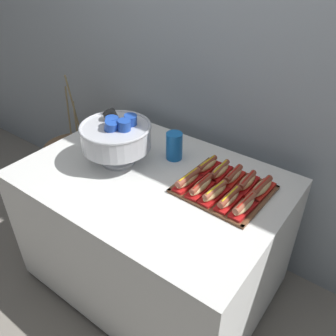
# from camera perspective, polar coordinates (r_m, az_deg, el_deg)

# --- Properties ---
(ground_plane) EXTENTS (10.00, 10.00, 0.00)m
(ground_plane) POSITION_cam_1_polar(r_m,az_deg,el_deg) (2.31, -2.20, -17.43)
(ground_plane) COLOR gray
(back_wall) EXTENTS (6.00, 0.10, 2.60)m
(back_wall) POSITION_cam_1_polar(r_m,az_deg,el_deg) (2.00, 8.45, 19.10)
(back_wall) COLOR #9EA8B2
(back_wall) RESTS_ON ground_plane
(buffet_table) EXTENTS (1.32, 0.91, 0.79)m
(buffet_table) POSITION_cam_1_polar(r_m,az_deg,el_deg) (2.00, -2.47, -10.09)
(buffet_table) COLOR white
(buffet_table) RESTS_ON ground_plane
(floor_vase) EXTENTS (0.53, 0.53, 1.04)m
(floor_vase) POSITION_cam_1_polar(r_m,az_deg,el_deg) (2.80, -14.72, -1.08)
(floor_vase) COLOR brown
(floor_vase) RESTS_ON ground_plane
(serving_tray) EXTENTS (0.42, 0.37, 0.01)m
(serving_tray) POSITION_cam_1_polar(r_m,az_deg,el_deg) (1.69, 9.01, -3.44)
(serving_tray) COLOR brown
(serving_tray) RESTS_ON buffet_table
(hot_dog_0) EXTENTS (0.07, 0.18, 0.07)m
(hot_dog_0) POSITION_cam_1_polar(r_m,az_deg,el_deg) (1.67, 3.26, -1.94)
(hot_dog_0) COLOR red
(hot_dog_0) RESTS_ON serving_tray
(hot_dog_1) EXTENTS (0.06, 0.18, 0.06)m
(hot_dog_1) POSITION_cam_1_polar(r_m,az_deg,el_deg) (1.64, 5.38, -2.99)
(hot_dog_1) COLOR #B21414
(hot_dog_1) RESTS_ON serving_tray
(hot_dog_2) EXTENTS (0.08, 0.19, 0.06)m
(hot_dog_2) POSITION_cam_1_polar(r_m,az_deg,el_deg) (1.61, 7.59, -3.99)
(hot_dog_2) COLOR #B21414
(hot_dog_2) RESTS_ON serving_tray
(hot_dog_3) EXTENTS (0.06, 0.17, 0.06)m
(hot_dog_3) POSITION_cam_1_polar(r_m,az_deg,el_deg) (1.58, 9.89, -5.00)
(hot_dog_3) COLOR red
(hot_dog_3) RESTS_ON serving_tray
(hot_dog_4) EXTENTS (0.07, 0.17, 0.06)m
(hot_dog_4) POSITION_cam_1_polar(r_m,az_deg,el_deg) (1.56, 12.27, -6.03)
(hot_dog_4) COLOR red
(hot_dog_4) RESTS_ON serving_tray
(hot_dog_5) EXTENTS (0.07, 0.17, 0.06)m
(hot_dog_5) POSITION_cam_1_polar(r_m,az_deg,el_deg) (1.79, 6.37, 0.40)
(hot_dog_5) COLOR #B21414
(hot_dog_5) RESTS_ON serving_tray
(hot_dog_6) EXTENTS (0.07, 0.17, 0.06)m
(hot_dog_6) POSITION_cam_1_polar(r_m,az_deg,el_deg) (1.76, 8.40, -0.48)
(hot_dog_6) COLOR #B21414
(hot_dog_6) RESTS_ON serving_tray
(hot_dog_7) EXTENTS (0.06, 0.17, 0.06)m
(hot_dog_7) POSITION_cam_1_polar(r_m,az_deg,el_deg) (1.73, 10.52, -1.29)
(hot_dog_7) COLOR red
(hot_dog_7) RESTS_ON serving_tray
(hot_dog_8) EXTENTS (0.07, 0.17, 0.06)m
(hot_dog_8) POSITION_cam_1_polar(r_m,az_deg,el_deg) (1.70, 12.68, -2.27)
(hot_dog_8) COLOR #B21414
(hot_dog_8) RESTS_ON serving_tray
(hot_dog_9) EXTENTS (0.08, 0.19, 0.06)m
(hot_dog_9) POSITION_cam_1_polar(r_m,az_deg,el_deg) (1.68, 14.93, -3.18)
(hot_dog_9) COLOR red
(hot_dog_9) RESTS_ON serving_tray
(punch_bowl) EXTENTS (0.36, 0.36, 0.28)m
(punch_bowl) POSITION_cam_1_polar(r_m,az_deg,el_deg) (1.80, -8.46, 5.22)
(punch_bowl) COLOR silver
(punch_bowl) RESTS_ON buffet_table
(cup_stack) EXTENTS (0.09, 0.09, 0.15)m
(cup_stack) POSITION_cam_1_polar(r_m,az_deg,el_deg) (1.86, 1.02, 3.60)
(cup_stack) COLOR blue
(cup_stack) RESTS_ON buffet_table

